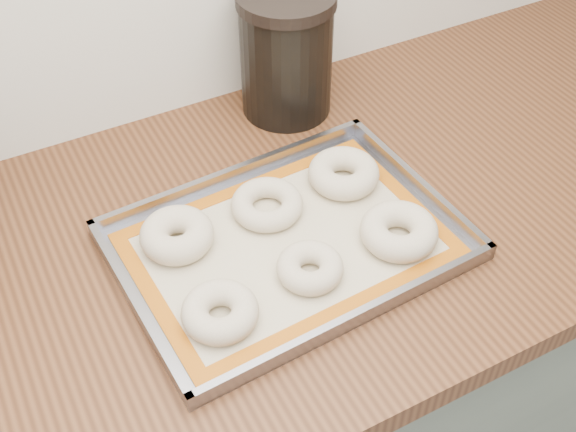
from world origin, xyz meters
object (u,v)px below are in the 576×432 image
bagel_back_left (177,235)px  bagel_back_mid (267,204)px  bagel_front_right (399,231)px  canister_right (286,53)px  bagel_front_mid (310,268)px  bagel_front_left (220,312)px  bagel_back_right (344,173)px  baking_tray (288,243)px

bagel_back_left → bagel_back_mid: bagel_back_left is taller
bagel_front_right → canister_right: (0.01, 0.36, 0.08)m
bagel_front_mid → canister_right: bearing=66.9°
bagel_front_left → bagel_front_mid: 0.14m
bagel_back_left → bagel_back_right: 0.27m
bagel_front_mid → bagel_front_right: bagel_front_right is taller
baking_tray → bagel_front_mid: 0.07m
bagel_back_left → canister_right: bearing=37.7°
canister_right → bagel_back_left: bearing=-142.3°
bagel_front_left → bagel_back_right: bagel_back_right is taller
baking_tray → bagel_back_mid: 0.07m
bagel_front_left → bagel_back_left: (0.00, 0.15, 0.00)m
bagel_front_left → baking_tray: bearing=29.4°
baking_tray → bagel_back_left: size_ratio=4.65×
bagel_back_left → canister_right: size_ratio=0.48×
bagel_front_right → bagel_back_left: (-0.27, 0.14, 0.00)m
baking_tray → bagel_front_left: size_ratio=4.87×
canister_right → bagel_back_right: bearing=-94.4°
baking_tray → bagel_back_mid: size_ratio=4.57×
bagel_back_right → bagel_front_mid: bearing=-134.2°
bagel_back_left → bagel_back_mid: size_ratio=0.98×
bagel_front_right → bagel_front_left: bearing=-177.6°
bagel_front_left → bagel_front_mid: size_ratio=1.10×
bagel_back_right → bagel_front_right: bearing=-88.0°
baking_tray → bagel_back_left: (-0.14, 0.07, 0.02)m
bagel_front_left → bagel_back_mid: size_ratio=0.94×
bagel_front_right → bagel_back_mid: (-0.14, 0.14, -0.00)m
bagel_front_mid → bagel_front_right: (0.14, -0.00, 0.00)m
canister_right → baking_tray: bearing=-117.4°
baking_tray → canister_right: (0.15, 0.29, 0.10)m
bagel_front_mid → bagel_front_right: 0.14m
bagel_front_left → canister_right: (0.29, 0.37, 0.08)m
bagel_front_right → canister_right: size_ratio=0.51×
bagel_back_right → canister_right: (0.02, 0.22, 0.08)m
bagel_front_left → bagel_front_mid: (0.14, 0.01, -0.00)m
bagel_back_mid → bagel_front_mid: bearing=-91.9°
baking_tray → bagel_front_right: bearing=-25.1°
bagel_front_left → bagel_back_right: bearing=29.3°
bagel_front_left → bagel_back_left: size_ratio=0.95×
baking_tray → bagel_back_left: 0.15m
bagel_back_mid → canister_right: canister_right is taller
bagel_front_right → bagel_back_left: bagel_back_left is taller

